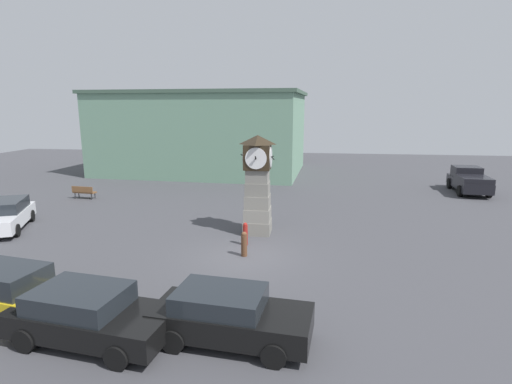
% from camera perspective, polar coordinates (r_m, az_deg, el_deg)
% --- Properties ---
extents(ground_plane, '(79.10, 79.10, 0.00)m').
position_cam_1_polar(ground_plane, '(17.33, -1.66, -9.09)').
color(ground_plane, '#424247').
extents(clock_tower, '(1.68, 1.69, 4.93)m').
position_cam_1_polar(clock_tower, '(19.72, 0.23, 1.00)').
color(clock_tower, slate).
rests_on(clock_tower, ground_plane).
extents(bollard_near_tower, '(0.22, 0.22, 1.07)m').
position_cam_1_polar(bollard_near_tower, '(18.44, -1.54, -5.97)').
color(bollard_near_tower, maroon).
rests_on(bollard_near_tower, ground_plane).
extents(bollard_mid_row, '(0.26, 0.26, 1.08)m').
position_cam_1_polar(bollard_mid_row, '(17.12, -1.71, -7.41)').
color(bollard_mid_row, brown).
rests_on(bollard_mid_row, ground_plane).
extents(car_navy_sedan, '(4.29, 2.33, 1.58)m').
position_cam_1_polar(car_navy_sedan, '(14.34, -31.49, -12.20)').
color(car_navy_sedan, gold).
rests_on(car_navy_sedan, ground_plane).
extents(car_near_tower, '(4.64, 2.51, 1.47)m').
position_cam_1_polar(car_near_tower, '(12.18, -22.76, -15.80)').
color(car_near_tower, black).
rests_on(car_near_tower, ground_plane).
extents(car_by_building, '(4.45, 2.25, 1.46)m').
position_cam_1_polar(car_by_building, '(11.28, -3.92, -17.16)').
color(car_by_building, black).
rests_on(car_by_building, ground_plane).
extents(car_far_lot, '(3.58, 4.93, 1.52)m').
position_cam_1_polar(car_far_lot, '(24.43, -32.35, -2.80)').
color(car_far_lot, silver).
rests_on(car_far_lot, ground_plane).
extents(pickup_truck, '(2.45, 5.03, 1.85)m').
position_cam_1_polar(pickup_truck, '(33.42, 28.14, 1.47)').
color(pickup_truck, black).
rests_on(pickup_truck, ground_plane).
extents(bench, '(1.64, 0.68, 0.90)m').
position_cam_1_polar(bench, '(30.03, -23.37, 0.08)').
color(bench, brown).
rests_on(bench, ground_plane).
extents(warehouse_blue_far, '(19.79, 13.39, 7.66)m').
position_cam_1_polar(warehouse_blue_far, '(39.59, -7.47, 8.49)').
color(warehouse_blue_far, gray).
rests_on(warehouse_blue_far, ground_plane).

